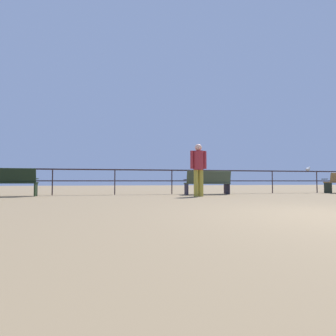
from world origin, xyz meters
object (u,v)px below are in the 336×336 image
seagull_on_rail (308,169)px  bench_near_left (208,181)px  bench_far_left (12,181)px  person_by_bench (198,166)px

seagull_on_rail → bench_near_left: bearing=-172.3°
bench_far_left → person_by_bench: size_ratio=0.87×
bench_far_left → seagull_on_rail: size_ratio=4.02×
person_by_bench → seagull_on_rail: size_ratio=4.60×
bench_far_left → bench_near_left: bench_far_left is taller
bench_near_left → person_by_bench: person_by_bench is taller
person_by_bench → bench_far_left: bearing=169.1°
bench_far_left → seagull_on_rail: bearing=3.3°
bench_near_left → person_by_bench: 1.53m
bench_far_left → seagull_on_rail: 12.17m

